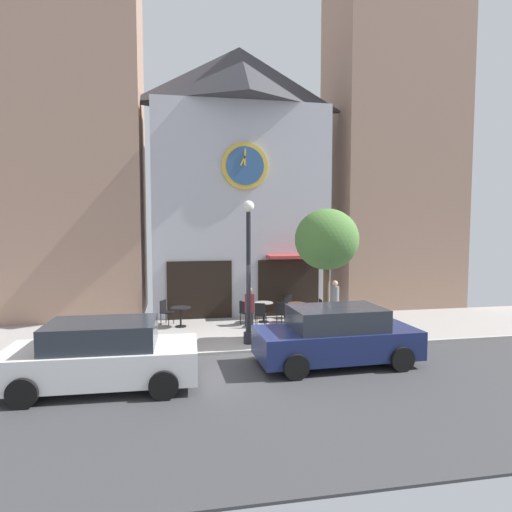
# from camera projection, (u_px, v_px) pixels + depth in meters

# --- Properties ---
(ground_plane) EXTENTS (27.44, 11.73, 0.13)m
(ground_plane) POSITION_uv_depth(u_px,v_px,m) (258.00, 363.00, 11.88)
(ground_plane) COLOR gray
(clock_building) EXTENTS (7.27, 3.96, 11.11)m
(clock_building) POSITION_uv_depth(u_px,v_px,m) (240.00, 177.00, 18.56)
(clock_building) COLOR #B2B2BC
(clock_building) RESTS_ON ground_plane
(neighbor_building_left) EXTENTS (5.22, 3.64, 15.69)m
(neighbor_building_left) POSITION_uv_depth(u_px,v_px,m) (76.00, 123.00, 17.69)
(neighbor_building_left) COLOR #9E7A66
(neighbor_building_left) RESTS_ON ground_plane
(neighbor_building_right) EXTENTS (5.66, 3.94, 15.76)m
(neighbor_building_right) POSITION_uv_depth(u_px,v_px,m) (392.00, 135.00, 20.40)
(neighbor_building_right) COLOR #9E7A66
(neighbor_building_right) RESTS_ON ground_plane
(street_lamp) EXTENTS (0.36, 0.36, 4.49)m
(street_lamp) POSITION_uv_depth(u_px,v_px,m) (249.00, 272.00, 13.60)
(street_lamp) COLOR black
(street_lamp) RESTS_ON ground_plane
(street_tree) EXTENTS (2.02, 1.82, 4.25)m
(street_tree) POSITION_uv_depth(u_px,v_px,m) (327.00, 240.00, 13.66)
(street_tree) COLOR brown
(street_tree) RESTS_ON ground_plane
(cafe_table_leftmost) EXTENTS (0.74, 0.74, 0.73)m
(cafe_table_leftmost) POSITION_uv_depth(u_px,v_px,m) (181.00, 313.00, 15.94)
(cafe_table_leftmost) COLOR black
(cafe_table_leftmost) RESTS_ON ground_plane
(cafe_table_center) EXTENTS (0.71, 0.71, 0.77)m
(cafe_table_center) POSITION_uv_depth(u_px,v_px,m) (264.00, 308.00, 16.68)
(cafe_table_center) COLOR black
(cafe_table_center) RESTS_ON ground_plane
(cafe_table_center_left) EXTENTS (0.68, 0.68, 0.74)m
(cafe_table_center_left) POSITION_uv_depth(u_px,v_px,m) (297.00, 309.00, 16.66)
(cafe_table_center_left) COLOR black
(cafe_table_center_left) RESTS_ON ground_plane
(cafe_chair_by_entrance) EXTENTS (0.51, 0.51, 0.90)m
(cafe_chair_by_entrance) POSITION_uv_depth(u_px,v_px,m) (301.00, 313.00, 15.87)
(cafe_chair_by_entrance) COLOR black
(cafe_chair_by_entrance) RESTS_ON ground_plane
(cafe_chair_outer) EXTENTS (0.53, 0.53, 0.90)m
(cafe_chair_outer) POSITION_uv_depth(u_px,v_px,m) (245.00, 311.00, 16.23)
(cafe_chair_outer) COLOR black
(cafe_chair_outer) RESTS_ON ground_plane
(cafe_chair_near_tree) EXTENTS (0.57, 0.57, 0.90)m
(cafe_chair_near_tree) POSITION_uv_depth(u_px,v_px,m) (282.00, 312.00, 16.03)
(cafe_chair_near_tree) COLOR black
(cafe_chair_near_tree) RESTS_ON ground_plane
(cafe_chair_corner) EXTENTS (0.55, 0.55, 0.90)m
(cafe_chair_corner) POSITION_uv_depth(u_px,v_px,m) (165.00, 310.00, 16.37)
(cafe_chair_corner) COLOR black
(cafe_chair_corner) RESTS_ON ground_plane
(cafe_chair_left_end) EXTENTS (0.50, 0.50, 0.90)m
(cafe_chair_left_end) POSITION_uv_depth(u_px,v_px,m) (289.00, 305.00, 17.49)
(cafe_chair_left_end) COLOR black
(cafe_chair_left_end) RESTS_ON ground_plane
(cafe_chair_facing_wall) EXTENTS (0.52, 0.52, 0.90)m
(cafe_chair_facing_wall) POSITION_uv_depth(u_px,v_px,m) (260.00, 313.00, 15.89)
(cafe_chair_facing_wall) COLOR black
(cafe_chair_facing_wall) RESTS_ON ground_plane
(cafe_chair_facing_street) EXTENTS (0.44, 0.44, 0.90)m
(cafe_chair_facing_street) POSITION_uv_depth(u_px,v_px,m) (318.00, 309.00, 16.58)
(cafe_chair_facing_street) COLOR black
(cafe_chair_facing_street) RESTS_ON ground_plane
(pedestrian_grey) EXTENTS (0.43, 0.43, 1.67)m
(pedestrian_grey) POSITION_uv_depth(u_px,v_px,m) (335.00, 302.00, 16.20)
(pedestrian_grey) COLOR #2D2D38
(pedestrian_grey) RESTS_ON ground_plane
(pedestrian_maroon) EXTENTS (0.36, 0.36, 1.67)m
(pedestrian_maroon) POSITION_uv_depth(u_px,v_px,m) (250.00, 312.00, 14.42)
(pedestrian_maroon) COLOR #2D2D38
(pedestrian_maroon) RESTS_ON ground_plane
(parked_car_white) EXTENTS (4.35, 2.12, 1.55)m
(parked_car_white) POSITION_uv_depth(u_px,v_px,m) (102.00, 355.00, 10.02)
(parked_car_white) COLOR white
(parked_car_white) RESTS_ON ground_plane
(parked_car_navy) EXTENTS (4.35, 2.13, 1.55)m
(parked_car_navy) POSITION_uv_depth(u_px,v_px,m) (336.00, 336.00, 11.72)
(parked_car_navy) COLOR navy
(parked_car_navy) RESTS_ON ground_plane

